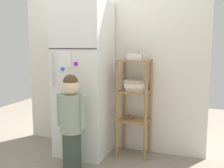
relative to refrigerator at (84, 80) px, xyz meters
name	(u,v)px	position (x,y,z in m)	size (l,w,h in m)	color
ground_plane	(100,155)	(0.22, -0.02, -0.92)	(6.00, 6.00, 0.00)	gray
kitchen_wall_back	(110,58)	(0.22, 0.31, 0.25)	(2.44, 0.03, 2.34)	silver
refrigerator	(84,80)	(0.00, 0.00, 0.00)	(0.60, 0.59, 1.84)	white
child_standing	(71,113)	(0.08, -0.48, -0.29)	(0.33, 0.25, 1.04)	#3E4B42
pantry_shelf_unit	(134,97)	(0.60, 0.13, -0.19)	(0.38, 0.30, 1.17)	#9E7247
fruit_bin	(137,57)	(0.63, 0.12, 0.28)	(0.20, 0.17, 0.08)	white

